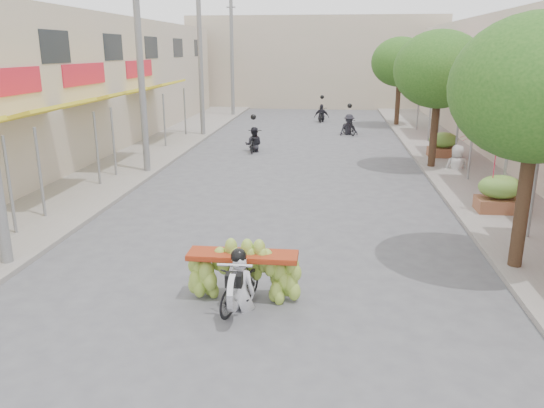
% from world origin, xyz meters
% --- Properties ---
extents(ground, '(120.00, 120.00, 0.00)m').
position_xyz_m(ground, '(0.00, 0.00, 0.00)').
color(ground, '#545459').
rests_on(ground, ground).
extents(sidewalk_left, '(4.00, 60.00, 0.12)m').
position_xyz_m(sidewalk_left, '(-7.00, 15.00, 0.06)').
color(sidewalk_left, gray).
rests_on(sidewalk_left, ground).
extents(sidewalk_right, '(4.00, 60.00, 0.12)m').
position_xyz_m(sidewalk_right, '(7.00, 15.00, 0.06)').
color(sidewalk_right, gray).
rests_on(sidewalk_right, ground).
extents(shophouse_row_left, '(9.77, 40.00, 6.00)m').
position_xyz_m(shophouse_row_left, '(-11.98, 13.98, 3.00)').
color(shophouse_row_left, '#BCAC94').
rests_on(shophouse_row_left, ground).
extents(far_building, '(20.00, 6.00, 7.00)m').
position_xyz_m(far_building, '(0.00, 38.00, 3.50)').
color(far_building, '#BCAC94').
rests_on(far_building, ground).
extents(utility_pole_mid, '(0.60, 0.24, 8.00)m').
position_xyz_m(utility_pole_mid, '(-5.40, 12.00, 4.03)').
color(utility_pole_mid, slate).
rests_on(utility_pole_mid, ground).
extents(utility_pole_far, '(0.60, 0.24, 8.00)m').
position_xyz_m(utility_pole_far, '(-5.40, 21.00, 4.03)').
color(utility_pole_far, slate).
rests_on(utility_pole_far, ground).
extents(utility_pole_back, '(0.60, 0.24, 8.00)m').
position_xyz_m(utility_pole_back, '(-5.40, 30.00, 4.03)').
color(utility_pole_back, slate).
rests_on(utility_pole_back, ground).
extents(street_tree_near, '(3.40, 3.40, 5.25)m').
position_xyz_m(street_tree_near, '(5.40, 4.00, 3.78)').
color(street_tree_near, '#3A2719').
rests_on(street_tree_near, ground).
extents(street_tree_mid, '(3.40, 3.40, 5.25)m').
position_xyz_m(street_tree_mid, '(5.40, 14.00, 3.78)').
color(street_tree_mid, '#3A2719').
rests_on(street_tree_mid, ground).
extents(street_tree_far, '(3.40, 3.40, 5.25)m').
position_xyz_m(street_tree_far, '(5.40, 26.00, 3.78)').
color(street_tree_far, '#3A2719').
rests_on(street_tree_far, ground).
extents(produce_crate_mid, '(1.20, 0.88, 1.16)m').
position_xyz_m(produce_crate_mid, '(6.20, 8.00, 0.71)').
color(produce_crate_mid, brown).
rests_on(produce_crate_mid, ground).
extents(produce_crate_far, '(1.20, 0.88, 1.16)m').
position_xyz_m(produce_crate_far, '(6.20, 16.00, 0.71)').
color(produce_crate_far, brown).
rests_on(produce_crate_far, ground).
extents(banana_motorbike, '(2.20, 1.76, 1.95)m').
position_xyz_m(banana_motorbike, '(-0.10, 1.84, 0.67)').
color(banana_motorbike, black).
rests_on(banana_motorbike, ground).
extents(market_umbrella, '(2.03, 2.03, 1.79)m').
position_xyz_m(market_umbrella, '(5.93, 7.83, 2.50)').
color(market_umbrella, '#AB162F').
rests_on(market_umbrella, ground).
extents(pedestrian, '(0.93, 0.59, 1.83)m').
position_xyz_m(pedestrian, '(6.28, 13.65, 1.03)').
color(pedestrian, beige).
rests_on(pedestrian, ground).
extents(bg_motorbike_a, '(0.79, 1.64, 1.95)m').
position_xyz_m(bg_motorbike_a, '(-2.05, 16.89, 0.74)').
color(bg_motorbike_a, black).
rests_on(bg_motorbike_a, ground).
extents(bg_motorbike_b, '(1.19, 1.55, 1.95)m').
position_xyz_m(bg_motorbike_b, '(2.43, 22.33, 0.88)').
color(bg_motorbike_b, black).
rests_on(bg_motorbike_b, ground).
extents(bg_motorbike_c, '(1.02, 1.57, 1.95)m').
position_xyz_m(bg_motorbike_c, '(0.83, 27.66, 0.82)').
color(bg_motorbike_c, black).
rests_on(bg_motorbike_c, ground).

